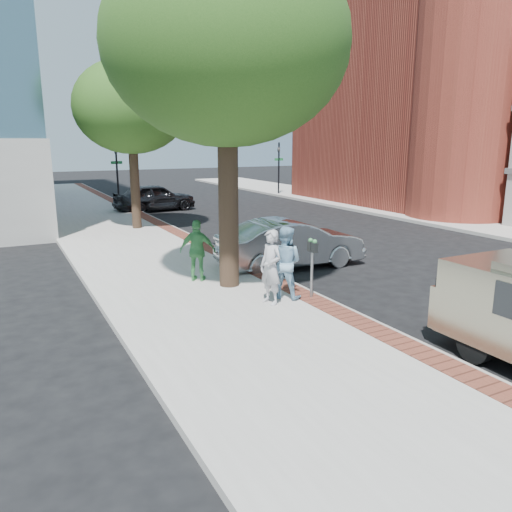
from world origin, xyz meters
TOP-DOWN VIEW (x-y plane):
  - ground at (0.00, 0.00)m, footprint 120.00×120.00m
  - sidewalk at (-1.50, 8.00)m, footprint 5.00×60.00m
  - brick_strip at (0.70, 8.00)m, footprint 0.60×60.00m
  - curb at (1.05, 8.00)m, footprint 0.10×60.00m
  - sidewalk_far at (14.50, 8.00)m, footprint 5.00×60.00m
  - church at (20.98, 13.13)m, footprint 19.00×16.00m
  - signal_near at (0.90, 22.00)m, footprint 0.70×0.15m
  - signal_far at (12.50, 22.00)m, footprint 0.70×0.15m
  - tree_near at (-0.60, 1.90)m, footprint 6.00×6.00m
  - tree_far at (-0.50, 12.00)m, footprint 4.80×4.80m
  - parking_meter at (0.74, -0.02)m, footprint 0.12×0.32m
  - person_gray at (-0.37, 0.04)m, footprint 0.55×0.72m
  - person_officer at (0.16, 0.29)m, footprint 1.07×1.09m
  - person_green at (-1.18, 2.70)m, footprint 1.05×0.90m
  - sedan_silver at (2.18, 3.31)m, footprint 4.70×1.77m
  - bg_car at (2.07, 17.99)m, footprint 4.78×2.43m

SIDE VIEW (x-z plane):
  - ground at x=0.00m, z-range 0.00..0.00m
  - sidewalk at x=-1.50m, z-range 0.00..0.15m
  - curb at x=1.05m, z-range 0.00..0.15m
  - sidewalk_far at x=14.50m, z-range 0.00..0.15m
  - brick_strip at x=0.70m, z-range 0.15..0.16m
  - sedan_silver at x=2.18m, z-range 0.00..1.53m
  - bg_car at x=2.07m, z-range 0.00..1.56m
  - person_green at x=-1.18m, z-range 0.15..1.84m
  - person_gray at x=-0.37m, z-range 0.15..1.92m
  - person_officer at x=0.16m, z-range 0.15..1.92m
  - parking_meter at x=0.74m, z-range 0.47..1.94m
  - signal_near at x=0.90m, z-range 0.35..4.15m
  - signal_far at x=12.50m, z-range 0.35..4.15m
  - tree_far at x=-0.50m, z-range 1.73..8.87m
  - tree_near at x=-0.60m, z-range 1.92..10.43m
  - church at x=20.98m, z-range -2.94..17.46m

